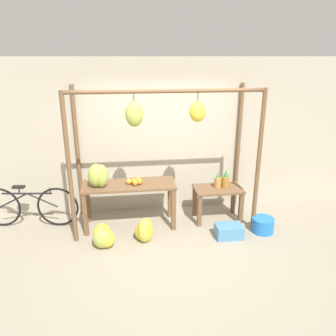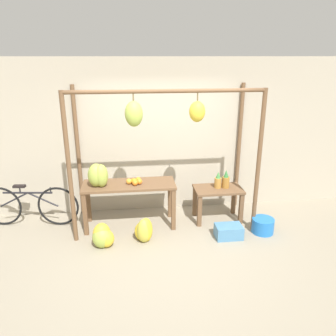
# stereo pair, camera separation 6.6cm
# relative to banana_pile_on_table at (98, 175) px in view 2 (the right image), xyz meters

# --- Properties ---
(ground_plane) EXTENTS (20.00, 20.00, 0.00)m
(ground_plane) POSITION_rel_banana_pile_on_table_xyz_m (1.09, -0.86, -0.97)
(ground_plane) COLOR gray
(shop_wall_back) EXTENTS (8.00, 0.08, 2.80)m
(shop_wall_back) POSITION_rel_banana_pile_on_table_xyz_m (1.09, 0.75, 0.43)
(shop_wall_back) COLOR #B2A893
(shop_wall_back) RESTS_ON ground_plane
(stall_awning) EXTENTS (3.02, 1.13, 2.36)m
(stall_awning) POSITION_rel_banana_pile_on_table_xyz_m (1.05, -0.08, 0.68)
(stall_awning) COLOR brown
(stall_awning) RESTS_ON ground_plane
(display_table_main) EXTENTS (1.55, 0.57, 0.78)m
(display_table_main) POSITION_rel_banana_pile_on_table_xyz_m (0.49, 0.07, -0.33)
(display_table_main) COLOR brown
(display_table_main) RESTS_ON ground_plane
(display_table_side) EXTENTS (0.84, 0.51, 0.61)m
(display_table_side) POSITION_rel_banana_pile_on_table_xyz_m (2.04, 0.10, -0.51)
(display_table_side) COLOR brown
(display_table_side) RESTS_ON ground_plane
(banana_pile_on_table) EXTENTS (0.41, 0.37, 0.39)m
(banana_pile_on_table) POSITION_rel_banana_pile_on_table_xyz_m (0.00, 0.00, 0.00)
(banana_pile_on_table) COLOR #9EB247
(banana_pile_on_table) RESTS_ON display_table_main
(orange_pile) EXTENTS (0.27, 0.23, 0.10)m
(orange_pile) POSITION_rel_banana_pile_on_table_xyz_m (0.59, 0.05, -0.15)
(orange_pile) COLOR orange
(orange_pile) RESTS_ON display_table_main
(pineapple_cluster) EXTENTS (0.26, 0.13, 0.32)m
(pineapple_cluster) POSITION_rel_banana_pile_on_table_xyz_m (2.11, 0.12, -0.23)
(pineapple_cluster) COLOR #B27F38
(pineapple_cluster) RESTS_ON display_table_side
(banana_pile_ground_left) EXTENTS (0.44, 0.40, 0.38)m
(banana_pile_ground_left) POSITION_rel_banana_pile_on_table_xyz_m (0.06, -0.56, -0.80)
(banana_pile_ground_left) COLOR gold
(banana_pile_ground_left) RESTS_ON ground_plane
(banana_pile_ground_right) EXTENTS (0.38, 0.39, 0.41)m
(banana_pile_ground_right) POSITION_rel_banana_pile_on_table_xyz_m (0.70, -0.49, -0.78)
(banana_pile_ground_right) COLOR yellow
(banana_pile_ground_right) RESTS_ON ground_plane
(fruit_crate_white) EXTENTS (0.43, 0.28, 0.21)m
(fruit_crate_white) POSITION_rel_banana_pile_on_table_xyz_m (2.07, -0.54, -0.87)
(fruit_crate_white) COLOR #4C84B2
(fruit_crate_white) RESTS_ON ground_plane
(blue_bucket) EXTENTS (0.37, 0.37, 0.25)m
(blue_bucket) POSITION_rel_banana_pile_on_table_xyz_m (2.69, -0.44, -0.85)
(blue_bucket) COLOR blue
(blue_bucket) RESTS_ON ground_plane
(parked_bicycle) EXTENTS (1.69, 0.24, 0.75)m
(parked_bicycle) POSITION_rel_banana_pile_on_table_xyz_m (-1.23, 0.28, -0.60)
(parked_bicycle) COLOR black
(parked_bicycle) RESTS_ON ground_plane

